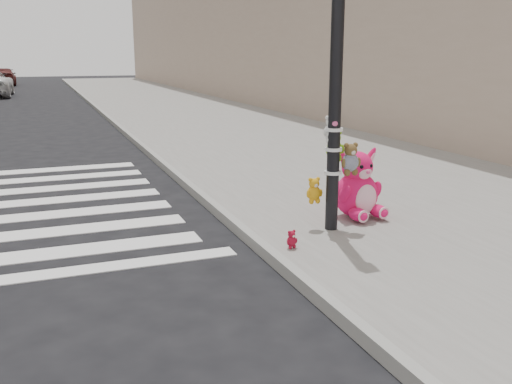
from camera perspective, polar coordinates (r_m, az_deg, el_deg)
name	(u,v)px	position (r m, az deg, el deg)	size (l,w,h in m)	color
ground	(163,334)	(5.14, -9.27, -13.89)	(120.00, 120.00, 0.00)	black
sidewalk_near	(266,139)	(15.79, 1.03, 5.35)	(7.00, 80.00, 0.14)	slate
curb_edge	(141,146)	(14.86, -11.44, 4.55)	(0.12, 80.00, 0.15)	gray
signal_pole	(336,101)	(7.22, 8.02, 8.98)	(0.68, 0.50, 4.00)	black
pink_bunny	(358,189)	(8.01, 10.14, 0.31)	(0.70, 0.78, 0.98)	#F31460
red_teddy	(292,239)	(6.70, 3.58, -4.74)	(0.15, 0.11, 0.22)	maroon
car_maroon_near	(3,77)	(47.59, -23.95, 10.48)	(1.78, 4.38, 1.27)	#4F1816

